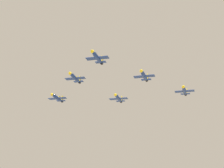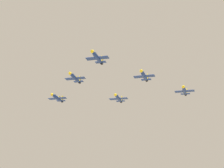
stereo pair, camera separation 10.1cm
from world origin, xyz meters
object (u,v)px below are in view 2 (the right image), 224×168
jet_lead (97,57)px  jet_left_wingman (144,76)px  jet_right_outer (57,98)px  jet_slot_rear (118,98)px  jet_left_outer (184,91)px  jet_right_wingman (75,78)px

jet_lead → jet_left_wingman: bearing=140.0°
jet_lead → jet_right_outer: 49.40m
jet_right_outer → jet_slot_rear: size_ratio=1.02×
jet_left_wingman → jet_left_outer: (23.30, 7.91, -2.44)m
jet_left_outer → jet_right_wingman: bearing=-67.9°
jet_left_outer → jet_right_outer: 63.74m
jet_right_wingman → jet_left_outer: bearing=111.4°
jet_right_wingman → jet_right_outer: bearing=-139.7°
jet_right_wingman → jet_slot_rear: bearing=139.6°
jet_left_wingman → jet_left_outer: 24.72m
jet_left_wingman → jet_right_outer: (-31.40, 40.63, -1.51)m
jet_right_wingman → jet_left_outer: 51.51m
jet_right_outer → jet_left_outer: bearing=90.9°
jet_slot_rear → jet_left_wingman: bearing=39.5°
jet_left_wingman → jet_right_outer: jet_left_wingman is taller
jet_lead → jet_left_outer: (46.60, 15.82, -5.29)m
jet_right_wingman → jet_right_outer: (-4.05, 24.27, -3.18)m
jet_right_wingman → jet_slot_rear: jet_right_wingman is taller
jet_left_wingman → jet_left_outer: bearing=140.4°
jet_slot_rear → jet_left_outer: bearing=89.2°
jet_lead → jet_right_wingman: jet_lead is taller
jet_lead → jet_right_wingman: bearing=-139.2°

